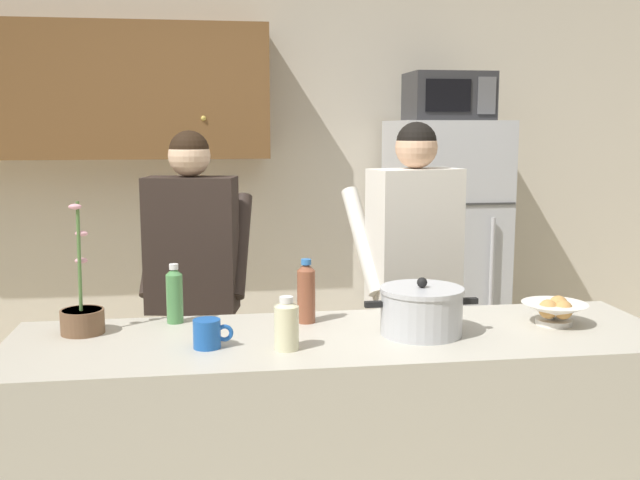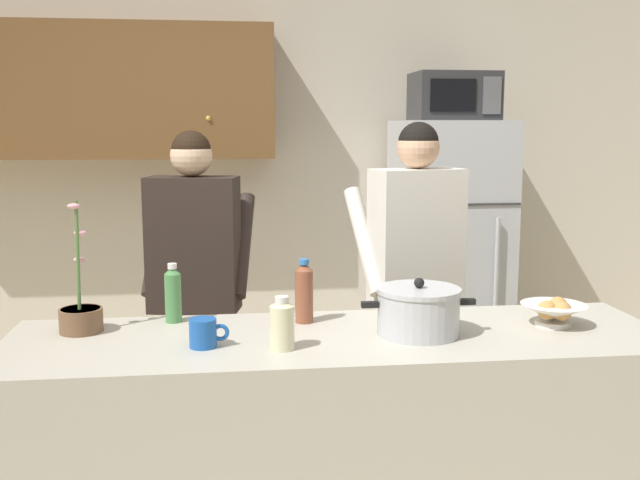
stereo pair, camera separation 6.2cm
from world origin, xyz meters
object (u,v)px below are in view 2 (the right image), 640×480
Objects in this scene: person_by_sink at (415,256)px; bottle_mid_counter at (282,323)px; bread_bowl at (554,312)px; coffee_mug at (204,333)px; microwave at (454,97)px; potted_orchid at (81,315)px; person_near_pot at (195,264)px; bottle_far_corner at (173,294)px; bottle_near_edge at (304,292)px; cooking_pot at (419,311)px; refrigerator at (448,259)px.

bottle_mid_counter is (-0.70, -1.00, -0.03)m from person_by_sink.
bread_bowl is at bearing 8.98° from bottle_mid_counter.
bottle_mid_counter is (0.25, -0.06, 0.04)m from coffee_mug.
microwave reaches higher than bread_bowl.
person_by_sink reaches higher than potted_orchid.
bread_bowl is (1.32, -0.94, -0.04)m from person_near_pot.
person_near_pot is 1.14m from bottle_mid_counter.
person_near_pot is 7.35× the size of bottle_far_corner.
person_near_pot is 1.04m from coffee_mug.
microwave is at bearing 84.69° from bread_bowl.
coffee_mug is at bearing -69.93° from bottle_far_corner.
coffee_mug is at bearing -143.30° from bottle_near_edge.
person_by_sink reaches higher than coffee_mug.
bottle_near_edge reaches higher than bread_bowl.
cooking_pot is 0.52m from bread_bowl.
bottle_near_edge is 0.51× the size of potted_orchid.
potted_orchid is (-1.69, 0.13, 0.01)m from bread_bowl.
potted_orchid is at bearing -152.83° from person_by_sink.
bottle_mid_counter is (0.33, -1.09, -0.00)m from person_near_pot.
bottle_far_corner is (-1.07, -0.62, -0.01)m from person_by_sink.
bottle_far_corner is (-1.54, -1.58, -0.78)m from microwave.
refrigerator is 0.98m from microwave.
coffee_mug is 0.36m from bottle_far_corner.
cooking_pot is (-0.68, -1.85, -0.81)m from microwave.
bottle_near_edge reaches higher than bottle_mid_counter.
cooking_pot is (-0.68, -1.87, 0.17)m from refrigerator.
person_near_pot is at bearing -149.73° from microwave.
bottle_near_edge is (-1.06, -1.66, 0.20)m from refrigerator.
coffee_mug is at bearing -126.30° from refrigerator.
cooking_pot is 0.87× the size of potted_orchid.
coffee_mug is (-0.73, -0.06, -0.04)m from cooking_pot.
potted_orchid reaches higher than bottle_far_corner.
person_near_pot is at bearing 119.22° from bottle_near_edge.
microwave is at bearing 57.15° from bottle_near_edge.
refrigerator is 2.52m from potted_orchid.
bread_bowl is 1.01m from bottle_mid_counter.
bottle_mid_counter is (-1.17, -1.99, 0.17)m from refrigerator.
bottle_near_edge reaches higher than bottle_far_corner.
cooking_pot is 1.69× the size of bread_bowl.
person_by_sink is at bearing 29.81° from bottle_far_corner.
refrigerator is at bearing 69.97° from cooking_pot.
person_near_pot is 0.71m from bottle_far_corner.
bottle_mid_counter is 0.75m from potted_orchid.
person_by_sink is 0.90m from bottle_near_edge.
person_near_pot reaches higher than bottle_far_corner.
potted_orchid is at bearing -162.85° from bottle_far_corner.
bottle_mid_counter is at bearing -22.94° from potted_orchid.
coffee_mug is 0.45m from bottle_near_edge.
bread_bowl is at bearing 5.14° from cooking_pot.
person_near_pot reaches higher than bottle_near_edge.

